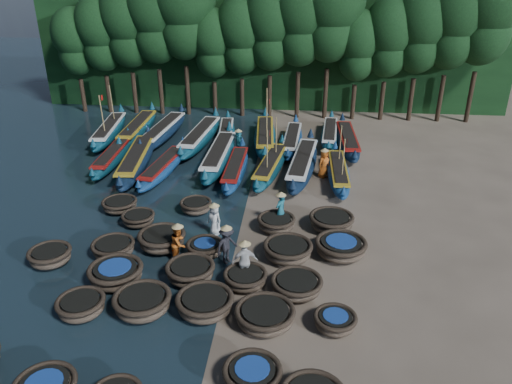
# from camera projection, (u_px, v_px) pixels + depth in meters

# --- Properties ---
(ground) EXTENTS (120.00, 120.00, 0.00)m
(ground) POSITION_uv_depth(u_px,v_px,m) (238.00, 237.00, 24.17)
(ground) COLOR #7B6B5A
(ground) RESTS_ON ground
(foliage_wall) EXTENTS (40.00, 3.00, 10.00)m
(foliage_wall) POSITION_uv_depth(u_px,v_px,m) (272.00, 49.00, 43.13)
(foliage_wall) COLOR black
(foliage_wall) RESTS_ON ground
(coracle_3) EXTENTS (1.99, 1.99, 0.70)m
(coracle_3) POSITION_uv_depth(u_px,v_px,m) (252.00, 375.00, 15.70)
(coracle_3) COLOR brown
(coracle_3) RESTS_ON ground
(coracle_5) EXTENTS (1.97, 1.97, 0.73)m
(coracle_5) POSITION_uv_depth(u_px,v_px,m) (81.00, 306.00, 18.76)
(coracle_5) COLOR brown
(coracle_5) RESTS_ON ground
(coracle_6) EXTENTS (2.65, 2.65, 0.84)m
(coracle_6) POSITION_uv_depth(u_px,v_px,m) (142.00, 303.00, 18.84)
(coracle_6) COLOR brown
(coracle_6) RESTS_ON ground
(coracle_7) EXTENTS (2.60, 2.60, 0.81)m
(coracle_7) POSITION_uv_depth(u_px,v_px,m) (205.00, 303.00, 18.82)
(coracle_7) COLOR brown
(coracle_7) RESTS_ON ground
(coracle_8) EXTENTS (2.79, 2.79, 0.73)m
(coracle_8) POSITION_uv_depth(u_px,v_px,m) (265.00, 316.00, 18.25)
(coracle_8) COLOR brown
(coracle_8) RESTS_ON ground
(coracle_9) EXTENTS (1.85, 1.85, 0.64)m
(coracle_9) POSITION_uv_depth(u_px,v_px,m) (335.00, 321.00, 18.05)
(coracle_9) COLOR brown
(coracle_9) RESTS_ON ground
(coracle_10) EXTENTS (2.31, 2.31, 0.73)m
(coracle_10) POSITION_uv_depth(u_px,v_px,m) (50.00, 256.00, 21.86)
(coracle_10) COLOR brown
(coracle_10) RESTS_ON ground
(coracle_11) EXTENTS (2.76, 2.76, 0.83)m
(coracle_11) POSITION_uv_depth(u_px,v_px,m) (116.00, 274.00, 20.55)
(coracle_11) COLOR brown
(coracle_11) RESTS_ON ground
(coracle_12) EXTENTS (2.09, 2.09, 0.81)m
(coracle_12) POSITION_uv_depth(u_px,v_px,m) (190.00, 271.00, 20.71)
(coracle_12) COLOR brown
(coracle_12) RESTS_ON ground
(coracle_13) EXTENTS (1.95, 1.95, 0.67)m
(coracle_13) POSITION_uv_depth(u_px,v_px,m) (245.00, 278.00, 20.42)
(coracle_13) COLOR brown
(coracle_13) RESTS_ON ground
(coracle_14) EXTENTS (2.33, 2.33, 0.71)m
(coracle_14) POSITION_uv_depth(u_px,v_px,m) (297.00, 285.00, 19.96)
(coracle_14) COLOR brown
(coracle_14) RESTS_ON ground
(coracle_15) EXTENTS (1.97, 1.97, 0.70)m
(coracle_15) POSITION_uv_depth(u_px,v_px,m) (113.00, 248.00, 22.50)
(coracle_15) COLOR brown
(coracle_15) RESTS_ON ground
(coracle_16) EXTENTS (2.64, 2.64, 0.85)m
(coracle_16) POSITION_uv_depth(u_px,v_px,m) (162.00, 240.00, 22.98)
(coracle_16) COLOR brown
(coracle_16) RESTS_ON ground
(coracle_17) EXTENTS (1.93, 1.93, 0.68)m
(coracle_17) POSITION_uv_depth(u_px,v_px,m) (205.00, 248.00, 22.50)
(coracle_17) COLOR brown
(coracle_17) RESTS_ON ground
(coracle_18) EXTENTS (2.55, 2.55, 0.79)m
(coracle_18) POSITION_uv_depth(u_px,v_px,m) (288.00, 250.00, 22.22)
(coracle_18) COLOR brown
(coracle_18) RESTS_ON ground
(coracle_19) EXTENTS (2.84, 2.84, 0.80)m
(coracle_19) POSITION_uv_depth(u_px,v_px,m) (341.00, 247.00, 22.43)
(coracle_19) COLOR brown
(coracle_19) RESTS_ON ground
(coracle_20) EXTENTS (2.10, 2.10, 0.64)m
(coracle_20) POSITION_uv_depth(u_px,v_px,m) (120.00, 205.00, 26.45)
(coracle_20) COLOR brown
(coracle_20) RESTS_ON ground
(coracle_21) EXTENTS (1.99, 1.99, 0.63)m
(coracle_21) POSITION_uv_depth(u_px,v_px,m) (138.00, 218.00, 25.08)
(coracle_21) COLOR brown
(coracle_21) RESTS_ON ground
(coracle_22) EXTENTS (1.99, 1.99, 0.67)m
(coracle_22) POSITION_uv_depth(u_px,v_px,m) (196.00, 206.00, 26.29)
(coracle_22) COLOR brown
(coracle_22) RESTS_ON ground
(coracle_23) EXTENTS (2.19, 2.19, 0.74)m
(coracle_23) POSITION_uv_depth(u_px,v_px,m) (276.00, 223.00, 24.55)
(coracle_23) COLOR brown
(coracle_23) RESTS_ON ground
(coracle_24) EXTENTS (2.72, 2.72, 0.80)m
(coracle_24) POSITION_uv_depth(u_px,v_px,m) (331.00, 221.00, 24.60)
(coracle_24) COLOR brown
(coracle_24) RESTS_ON ground
(long_boat_1) EXTENTS (1.57, 7.58, 1.33)m
(long_boat_1) POSITION_uv_depth(u_px,v_px,m) (113.00, 156.00, 32.36)
(long_boat_1) COLOR #114F60
(long_boat_1) RESTS_ON ground
(long_boat_2) EXTENTS (2.56, 9.09, 1.61)m
(long_boat_2) POSITION_uv_depth(u_px,v_px,m) (136.00, 160.00, 31.48)
(long_boat_2) COLOR #0D1C32
(long_boat_2) RESTS_ON ground
(long_boat_3) EXTENTS (2.21, 7.34, 1.30)m
(long_boat_3) POSITION_uv_depth(u_px,v_px,m) (163.00, 167.00, 30.78)
(long_boat_3) COLOR navy
(long_boat_3) RESTS_ON ground
(long_boat_4) EXTENTS (1.76, 9.11, 1.60)m
(long_boat_4) POSITION_uv_depth(u_px,v_px,m) (219.00, 156.00, 32.21)
(long_boat_4) COLOR #114F60
(long_boat_4) RESTS_ON ground
(long_boat_5) EXTENTS (1.35, 7.46, 1.31)m
(long_boat_5) POSITION_uv_depth(u_px,v_px,m) (235.00, 169.00, 30.53)
(long_boat_5) COLOR navy
(long_boat_5) RESTS_ON ground
(long_boat_6) EXTENTS (2.46, 7.77, 3.33)m
(long_boat_6) POSITION_uv_depth(u_px,v_px,m) (270.00, 166.00, 30.89)
(long_boat_6) COLOR #114F60
(long_boat_6) RESTS_ON ground
(long_boat_7) EXTENTS (2.59, 8.93, 1.58)m
(long_boat_7) POSITION_uv_depth(u_px,v_px,m) (302.00, 164.00, 30.95)
(long_boat_7) COLOR #0D1C32
(long_boat_7) RESTS_ON ground
(long_boat_8) EXTENTS (1.40, 7.38, 3.13)m
(long_boat_8) POSITION_uv_depth(u_px,v_px,m) (338.00, 172.00, 30.03)
(long_boat_8) COLOR navy
(long_boat_8) RESTS_ON ground
(long_boat_9) EXTENTS (2.45, 8.62, 3.68)m
(long_boat_9) POSITION_uv_depth(u_px,v_px,m) (109.00, 131.00, 36.84)
(long_boat_9) COLOR #114F60
(long_boat_9) RESTS_ON ground
(long_boat_10) EXTENTS (1.68, 8.80, 1.55)m
(long_boat_10) POSITION_uv_depth(u_px,v_px,m) (138.00, 129.00, 37.25)
(long_boat_10) COLOR #114F60
(long_boat_10) RESTS_ON ground
(long_boat_11) EXTENTS (2.39, 8.93, 1.58)m
(long_boat_11) POSITION_uv_depth(u_px,v_px,m) (163.00, 131.00, 36.73)
(long_boat_11) COLOR #0D1C32
(long_boat_11) RESTS_ON ground
(long_boat_12) EXTENTS (2.42, 8.99, 1.59)m
(long_boat_12) POSITION_uv_depth(u_px,v_px,m) (200.00, 136.00, 35.63)
(long_boat_12) COLOR #114F60
(long_boat_12) RESTS_ON ground
(long_boat_13) EXTENTS (2.02, 7.28, 1.29)m
(long_boat_13) POSITION_uv_depth(u_px,v_px,m) (226.00, 134.00, 36.52)
(long_boat_13) COLOR #114F60
(long_boat_13) RESTS_ON ground
(long_boat_14) EXTENTS (2.19, 8.92, 3.80)m
(long_boat_14) POSITION_uv_depth(u_px,v_px,m) (265.00, 136.00, 35.63)
(long_boat_14) COLOR #114F60
(long_boat_14) RESTS_ON ground
(long_boat_15) EXTENTS (1.70, 7.67, 1.35)m
(long_boat_15) POSITION_uv_depth(u_px,v_px,m) (292.00, 140.00, 35.18)
(long_boat_15) COLOR navy
(long_boat_15) RESTS_ON ground
(long_boat_16) EXTENTS (1.82, 7.47, 1.32)m
(long_boat_16) POSITION_uv_depth(u_px,v_px,m) (330.00, 134.00, 36.45)
(long_boat_16) COLOR #114F60
(long_boat_16) RESTS_ON ground
(long_boat_17) EXTENTS (1.74, 8.23, 1.45)m
(long_boat_17) POSITION_uv_depth(u_px,v_px,m) (347.00, 140.00, 35.03)
(long_boat_17) COLOR #0D1C32
(long_boat_17) RESTS_ON ground
(fisherman_0) EXTENTS (0.94, 0.85, 1.81)m
(fisherman_0) POSITION_uv_depth(u_px,v_px,m) (215.00, 218.00, 24.03)
(fisherman_0) COLOR silver
(fisherman_0) RESTS_ON ground
(fisherman_1) EXTENTS (0.73, 0.78, 1.99)m
(fisherman_1) POSITION_uv_depth(u_px,v_px,m) (281.00, 208.00, 24.71)
(fisherman_1) COLOR #195E6C
(fisherman_1) RESTS_ON ground
(fisherman_2) EXTENTS (0.77, 0.94, 1.99)m
(fisherman_2) POSITION_uv_depth(u_px,v_px,m) (179.00, 242.00, 21.88)
(fisherman_2) COLOR #AF5117
(fisherman_2) RESTS_ON ground
(fisherman_3) EXTENTS (1.24, 1.33, 2.00)m
(fisherman_3) POSITION_uv_depth(u_px,v_px,m) (227.00, 244.00, 21.76)
(fisherman_3) COLOR black
(fisherman_3) RESTS_ON ground
(fisherman_4) EXTENTS (1.14, 0.70, 2.01)m
(fisherman_4) POSITION_uv_depth(u_px,v_px,m) (245.00, 260.00, 20.57)
(fisherman_4) COLOR silver
(fisherman_4) RESTS_ON ground
(fisherman_5) EXTENTS (0.52, 1.43, 1.72)m
(fisherman_5) POSITION_uv_depth(u_px,v_px,m) (239.00, 140.00, 34.32)
(fisherman_5) COLOR #195E6C
(fisherman_5) RESTS_ON ground
(fisherman_6) EXTENTS (1.02, 1.02, 1.99)m
(fisherman_6) POSITION_uv_depth(u_px,v_px,m) (324.00, 163.00, 30.24)
(fisherman_6) COLOR #AF5117
(fisherman_6) RESTS_ON ground
(tree_0) EXTENTS (3.68, 3.68, 8.68)m
(tree_0) POSITION_uv_depth(u_px,v_px,m) (75.00, 41.00, 40.92)
(tree_0) COLOR black
(tree_0) RESTS_ON ground
(tree_1) EXTENTS (4.09, 4.09, 9.65)m
(tree_1) POSITION_uv_depth(u_px,v_px,m) (101.00, 32.00, 40.44)
(tree_1) COLOR black
(tree_1) RESTS_ON ground
(tree_2) EXTENTS (4.51, 4.51, 10.63)m
(tree_2) POSITION_uv_depth(u_px,v_px,m) (127.00, 24.00, 39.95)
(tree_2) COLOR black
(tree_2) RESTS_ON ground
(tree_3) EXTENTS (4.92, 4.92, 11.60)m
(tree_3) POSITION_uv_depth(u_px,v_px,m) (155.00, 15.00, 39.46)
(tree_3) COLOR black
(tree_3) RESTS_ON ground
(tree_4) EXTENTS (5.34, 5.34, 12.58)m
(tree_4) POSITION_uv_depth(u_px,v_px,m) (183.00, 7.00, 38.98)
(tree_4) COLOR black
(tree_4) RESTS_ON ground
(tree_5) EXTENTS (3.68, 3.68, 8.68)m
(tree_5) POSITION_uv_depth(u_px,v_px,m) (213.00, 43.00, 39.95)
(tree_5) COLOR black
(tree_5) RESTS_ON ground
(tree_6) EXTENTS (4.09, 4.09, 9.65)m
(tree_6) POSITION_uv_depth(u_px,v_px,m) (241.00, 34.00, 39.46)
(tree_6) COLOR black
(tree_6) RESTS_ON ground
(tree_7) EXTENTS (4.51, 4.51, 10.63)m
(tree_7) POSITION_uv_depth(u_px,v_px,m) (270.00, 26.00, 38.97)
(tree_7) COLOR black
(tree_7) RESTS_ON ground
(tree_8) EXTENTS (4.92, 4.92, 11.60)m
(tree_8) POSITION_uv_depth(u_px,v_px,m) (300.00, 17.00, 38.49)
(tree_8) COLOR black
(tree_8) RESTS_ON ground
(tree_9) EXTENTS (5.34, 5.34, 12.58)m
(tree_9) POSITION_uv_depth(u_px,v_px,m) (331.00, 8.00, 38.00)
(tree_9) COLOR black
(tree_9) RESTS_ON ground
(tree_10) EXTENTS (3.68, 3.68, 8.68)m
(tree_10) POSITION_uv_depth(u_px,v_px,m) (358.00, 45.00, 38.97)
(tree_10) COLOR black
(tree_10) RESTS_ON ground
(tree_11) EXTENTS (4.09, 4.09, 9.65)m
(tree_11) POSITION_uv_depth(u_px,v_px,m) (389.00, 36.00, 38.48)
(tree_11) COLOR black
(tree_11) RESTS_ON ground
(tree_12) EXTENTS (4.51, 4.51, 10.63)m
(tree_12) POSITION_uv_depth(u_px,v_px,m) (421.00, 28.00, 37.99)
(tree_12) COLOR black
(tree_12) RESTS_ON ground
(tree_13) EXTENTS (4.92, 4.92, 11.60)m
(tree_13) POSITION_uv_depth(u_px,v_px,m) (453.00, 19.00, 37.51)
(tree_13) COLOR black
(tree_13) RESTS_ON ground
(tree_14) EXTENTS (5.34, 5.34, 12.58)m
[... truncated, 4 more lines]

